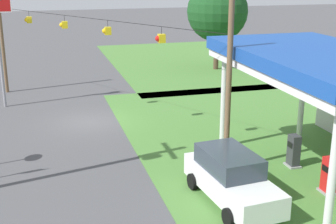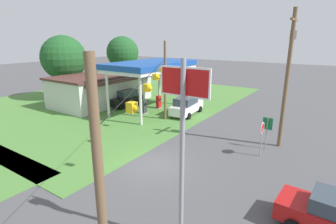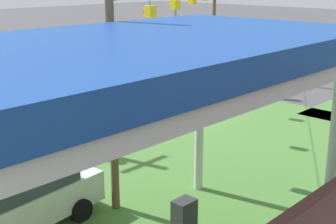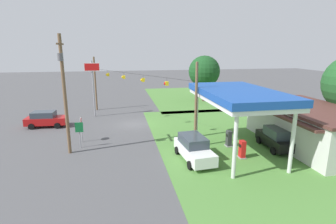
{
  "view_description": "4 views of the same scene",
  "coord_description": "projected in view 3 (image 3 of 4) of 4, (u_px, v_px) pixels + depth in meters",
  "views": [
    {
      "loc": [
        26.34,
        -2.61,
        8.59
      ],
      "look_at": [
        3.51,
        3.78,
        1.33
      ],
      "focal_mm": 50.0,
      "sensor_mm": 36.0,
      "label": 1
    },
    {
      "loc": [
        -12.27,
        -9.44,
        7.99
      ],
      "look_at": [
        1.83,
        0.08,
        3.16
      ],
      "focal_mm": 28.0,
      "sensor_mm": 36.0,
      "label": 2
    },
    {
      "loc": [
        16.64,
        14.79,
        6.65
      ],
      "look_at": [
        3.7,
        2.46,
        1.45
      ],
      "focal_mm": 50.0,
      "sensor_mm": 36.0,
      "label": 3
    },
    {
      "loc": [
        30.44,
        -1.61,
        8.8
      ],
      "look_at": [
        3.2,
        3.49,
        2.1
      ],
      "focal_mm": 28.0,
      "sensor_mm": 36.0,
      "label": 4
    }
  ],
  "objects": [
    {
      "name": "ground_plane",
      "position": [
        184.0,
        115.0,
        23.22
      ],
      "size": [
        160.0,
        160.0,
        0.0
      ],
      "primitive_type": "plane",
      "color": "#4C4C4F"
    },
    {
      "name": "car_on_crossroad",
      "position": [
        75.0,
        68.0,
        30.22
      ],
      "size": [
        2.31,
        4.58,
        1.82
      ],
      "rotation": [
        0.0,
        0.0,
        1.51
      ],
      "color": "#AD1414",
      "rests_on": "ground"
    },
    {
      "name": "car_at_pumps_front",
      "position": [
        15.0,
        198.0,
        12.37
      ],
      "size": [
        5.1,
        2.46,
        1.97
      ],
      "rotation": [
        0.0,
        0.0,
        0.1
      ],
      "color": "white",
      "rests_on": "ground"
    },
    {
      "name": "gas_station_canopy",
      "position": [
        141.0,
        64.0,
        9.24
      ],
      "size": [
        10.36,
        5.74,
        5.51
      ],
      "color": "silver",
      "rests_on": "ground"
    },
    {
      "name": "signal_span_gantry",
      "position": [
        184.0,
        29.0,
        22.05
      ],
      "size": [
        17.47,
        10.24,
        7.73
      ],
      "color": "brown",
      "rests_on": "ground"
    },
    {
      "name": "stop_sign_roadside",
      "position": [
        29.0,
        80.0,
        22.61
      ],
      "size": [
        0.8,
        0.08,
        2.5
      ],
      "rotation": [
        0.0,
        0.0,
        3.14
      ],
      "color": "#99999E",
      "rests_on": "ground"
    },
    {
      "name": "stop_sign_overhead",
      "position": [
        175.0,
        3.0,
        28.32
      ],
      "size": [
        0.22,
        1.94,
        7.36
      ],
      "color": "gray",
      "rests_on": "ground"
    }
  ]
}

